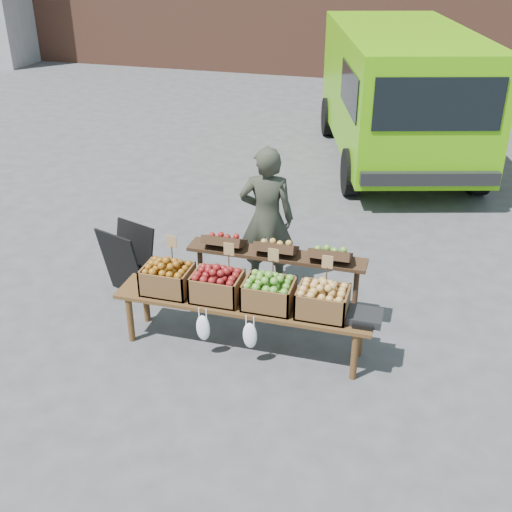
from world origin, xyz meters
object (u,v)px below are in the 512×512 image
(weighing_scale, at_px, (365,317))
(delivery_van, at_px, (399,98))
(crate_golden_apples, at_px, (167,279))
(chalkboard_sign, at_px, (128,261))
(crate_russet_pears, at_px, (217,286))
(back_table, at_px, (276,275))
(vendor, at_px, (267,219))
(crate_red_apples, at_px, (269,294))
(display_bench, at_px, (243,325))
(crate_green_apples, at_px, (323,302))

(weighing_scale, bearing_deg, delivery_van, 92.24)
(delivery_van, bearing_deg, crate_golden_apples, -121.92)
(chalkboard_sign, height_order, crate_russet_pears, chalkboard_sign)
(back_table, distance_m, crate_russet_pears, 0.87)
(back_table, bearing_deg, crate_russet_pears, -121.64)
(chalkboard_sign, distance_m, weighing_scale, 3.00)
(vendor, height_order, weighing_scale, vendor)
(delivery_van, xyz_separation_m, back_table, (-0.83, -5.78, -0.67))
(crate_red_apples, bearing_deg, crate_golden_apples, 180.00)
(vendor, xyz_separation_m, back_table, (0.28, -0.64, -0.38))
(delivery_van, relative_size, chalkboard_sign, 6.02)
(chalkboard_sign, bearing_deg, display_bench, -4.36)
(back_table, relative_size, display_bench, 0.78)
(display_bench, bearing_deg, vendor, 94.68)
(delivery_van, distance_m, display_bench, 6.64)
(crate_red_apples, bearing_deg, chalkboard_sign, 159.74)
(back_table, height_order, display_bench, back_table)
(crate_green_apples, bearing_deg, crate_golden_apples, 180.00)
(chalkboard_sign, bearing_deg, vendor, 41.68)
(delivery_van, height_order, crate_russet_pears, delivery_van)
(vendor, xyz_separation_m, crate_green_apples, (0.94, -1.36, -0.19))
(crate_russet_pears, bearing_deg, crate_golden_apples, 180.00)
(back_table, xyz_separation_m, crate_russet_pears, (-0.44, -0.72, 0.19))
(vendor, relative_size, crate_golden_apples, 3.59)
(delivery_van, height_order, crate_green_apples, delivery_van)
(display_bench, distance_m, crate_russet_pears, 0.51)
(display_bench, bearing_deg, delivery_van, 81.28)
(chalkboard_sign, relative_size, crate_red_apples, 1.76)
(back_table, bearing_deg, display_bench, -103.19)
(vendor, bearing_deg, display_bench, 85.16)
(vendor, xyz_separation_m, chalkboard_sign, (-1.55, -0.65, -0.46))
(display_bench, height_order, crate_russet_pears, crate_russet_pears)
(back_table, height_order, crate_russet_pears, back_table)
(back_table, bearing_deg, crate_green_apples, -47.65)
(vendor, relative_size, crate_russet_pears, 3.59)
(delivery_van, distance_m, crate_russet_pears, 6.64)
(delivery_van, relative_size, back_table, 2.53)
(delivery_van, bearing_deg, display_bench, -114.98)
(delivery_van, distance_m, weighing_scale, 6.53)
(crate_green_apples, bearing_deg, crate_russet_pears, 180.00)
(chalkboard_sign, height_order, display_bench, chalkboard_sign)
(back_table, relative_size, weighing_scale, 6.18)
(vendor, distance_m, back_table, 0.80)
(chalkboard_sign, bearing_deg, crate_golden_apples, -21.68)
(chalkboard_sign, height_order, weighing_scale, chalkboard_sign)
(back_table, height_order, weighing_scale, back_table)
(vendor, height_order, crate_red_apples, vendor)
(weighing_scale, bearing_deg, back_table, 146.34)
(chalkboard_sign, xyz_separation_m, crate_russet_pears, (1.38, -0.71, 0.27))
(chalkboard_sign, bearing_deg, weighing_scale, 5.14)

